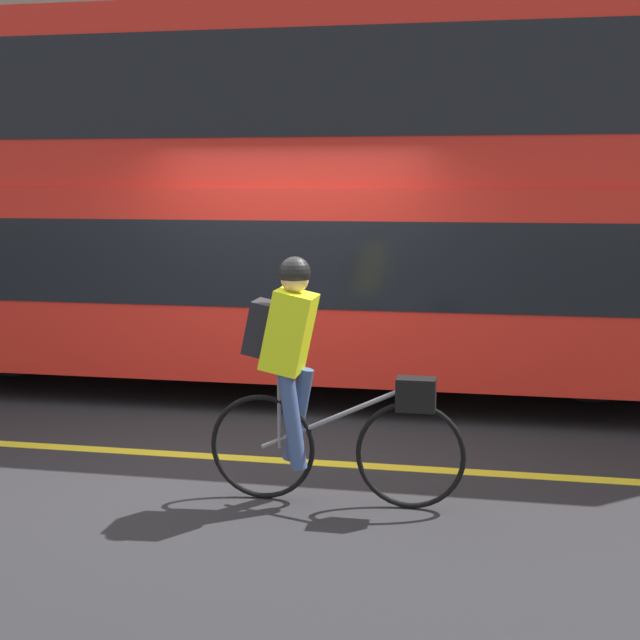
# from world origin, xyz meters

# --- Properties ---
(ground_plane) EXTENTS (80.00, 80.00, 0.00)m
(ground_plane) POSITION_xyz_m (0.00, 0.00, 0.00)
(ground_plane) COLOR #232326
(road_center_line) EXTENTS (50.00, 0.14, 0.01)m
(road_center_line) POSITION_xyz_m (0.00, 0.13, 0.00)
(road_center_line) COLOR yellow
(road_center_line) RESTS_ON ground_plane
(sidewalk_curb) EXTENTS (60.00, 2.47, 0.13)m
(sidewalk_curb) POSITION_xyz_m (0.00, 6.19, 0.06)
(sidewalk_curb) COLOR gray
(sidewalk_curb) RESTS_ON ground_plane
(building_facade) EXTENTS (60.00, 0.30, 9.09)m
(building_facade) POSITION_xyz_m (0.00, 7.57, 4.54)
(building_facade) COLOR gray
(building_facade) RESTS_ON ground_plane
(bus) EXTENTS (10.16, 2.57, 3.79)m
(bus) POSITION_xyz_m (-0.32, 2.65, 2.11)
(bus) COLOR black
(bus) RESTS_ON ground_plane
(cyclist_on_bike) EXTENTS (1.76, 0.32, 1.69)m
(cyclist_on_bike) POSITION_xyz_m (0.63, -0.70, 0.90)
(cyclist_on_bike) COLOR black
(cyclist_on_bike) RESTS_ON ground_plane
(street_sign_post) EXTENTS (0.36, 0.09, 2.31)m
(street_sign_post) POSITION_xyz_m (-2.33, 6.06, 1.43)
(street_sign_post) COLOR #59595B
(street_sign_post) RESTS_ON sidewalk_curb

